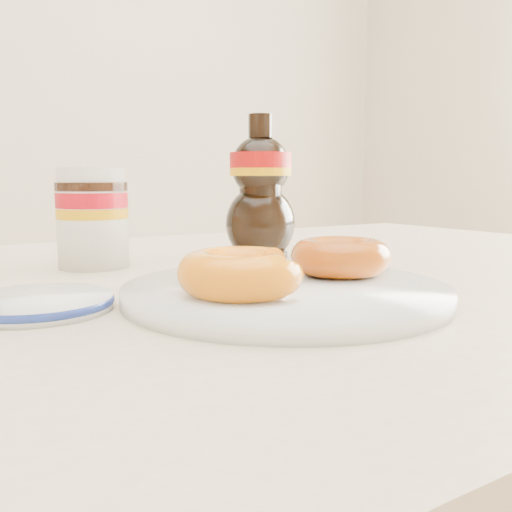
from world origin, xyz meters
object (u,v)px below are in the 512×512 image
donut_whole (341,256)px  blue_rim_saucer (38,303)px  plate (286,292)px  syrup_bottle (261,187)px  dark_jar (105,232)px  dining_table (238,341)px  donut_bitten (241,273)px  nutella_jar (92,214)px

donut_whole → blue_rim_saucer: size_ratio=0.79×
plate → syrup_bottle: (0.14, 0.25, 0.09)m
syrup_bottle → dark_jar: bearing=160.7°
dining_table → syrup_bottle: bearing=45.7°
plate → donut_bitten: size_ratio=2.81×
syrup_bottle → blue_rim_saucer: size_ratio=1.57×
donut_bitten → blue_rim_saucer: donut_bitten is taller
plate → blue_rim_saucer: 0.21m
dark_jar → blue_rim_saucer: size_ratio=0.66×
blue_rim_saucer → donut_whole: bearing=-12.3°
dining_table → nutella_jar: bearing=134.0°
donut_bitten → blue_rim_saucer: (-0.14, 0.10, -0.03)m
plate → nutella_jar: (-0.09, 0.29, 0.06)m
plate → donut_whole: donut_whole is taller
syrup_bottle → dining_table: bearing=-134.3°
nutella_jar → dark_jar: (0.03, 0.03, -0.03)m
nutella_jar → syrup_bottle: bearing=-9.2°
donut_whole → donut_bitten: bearing=-166.2°
donut_whole → nutella_jar: 0.32m
nutella_jar → dark_jar: size_ratio=1.48×
nutella_jar → blue_rim_saucer: (-0.11, -0.21, -0.06)m
donut_bitten → syrup_bottle: 0.34m
dining_table → donut_bitten: (-0.10, -0.17, 0.12)m
donut_bitten → donut_whole: donut_bitten is taller
donut_bitten → donut_whole: bearing=2.6°
dining_table → dark_jar: size_ratio=16.92×
dining_table → blue_rim_saucer: 0.27m
dining_table → nutella_jar: (-0.13, 0.13, 0.15)m
nutella_jar → syrup_bottle: size_ratio=0.62×
blue_rim_saucer → plate: bearing=-21.3°
dining_table → dark_jar: dark_jar is taller
donut_bitten → blue_rim_saucer: size_ratio=0.84×
donut_bitten → nutella_jar: (-0.03, 0.30, 0.03)m
nutella_jar → blue_rim_saucer: nutella_jar is taller
dark_jar → dining_table: bearing=-58.4°
dining_table → nutella_jar: nutella_jar is taller
nutella_jar → syrup_bottle: 0.23m
plate → nutella_jar: 0.31m
nutella_jar → dark_jar: 0.05m
nutella_jar → donut_whole: bearing=-58.2°
dining_table → donut_whole: 0.18m
dining_table → blue_rim_saucer: bearing=-162.7°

